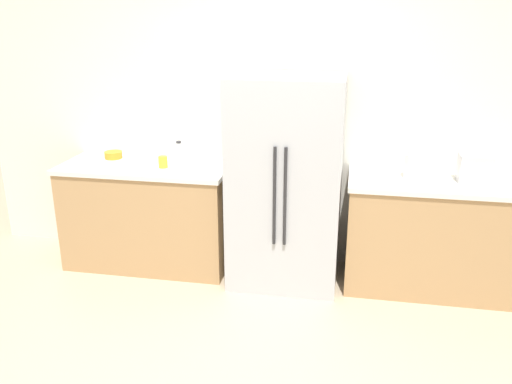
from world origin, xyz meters
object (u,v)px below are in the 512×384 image
bowl_a (113,155)px  cup_a (163,162)px  bottle_a (179,157)px  toaster (475,168)px  refrigerator (286,182)px  rice_cooker (421,161)px

bowl_a → cup_a: bearing=-20.5°
bottle_a → bowl_a: bearing=166.2°
toaster → bowl_a: 3.04m
bottle_a → refrigerator: bearing=-2.5°
bottle_a → bowl_a: (-0.67, 0.17, -0.06)m
bowl_a → refrigerator: bearing=-7.4°
rice_cooker → cup_a: rice_cooker is taller
toaster → rice_cooker: (-0.40, 0.00, 0.04)m
toaster → bowl_a: toaster is taller
refrigerator → bowl_a: (-1.59, 0.21, 0.10)m
rice_cooker → bowl_a: size_ratio=1.98×
refrigerator → toaster: refrigerator is taller
refrigerator → bottle_a: (-0.91, 0.04, 0.15)m
bottle_a → cup_a: size_ratio=2.31×
cup_a → refrigerator: bearing=-0.1°
refrigerator → rice_cooker: bearing=4.1°
rice_cooker → refrigerator: bearing=-175.9°
rice_cooker → bowl_a: (-2.63, 0.13, -0.12)m
bottle_a → cup_a: bearing=-164.3°
refrigerator → cup_a: size_ratio=17.49×
toaster → bottle_a: bearing=-179.2°
toaster → bowl_a: (-3.03, 0.13, -0.08)m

